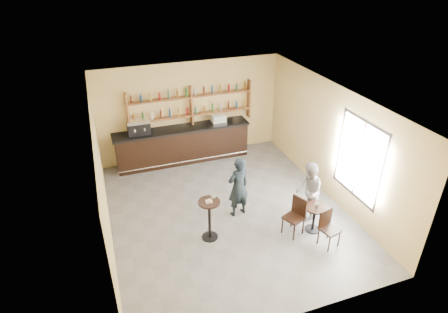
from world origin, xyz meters
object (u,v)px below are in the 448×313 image
object	(u,v)px
chair_west	(294,217)
cafe_table	(314,218)
pedestal_table	(209,220)
espresso_machine	(139,127)
chair_south	(330,230)
man_main	(238,187)
patron_second	(308,191)
pastry_case	(218,119)
bar_counter	(183,144)

from	to	relation	value
chair_west	cafe_table	bearing A→B (deg)	62.03
pedestal_table	chair_west	xyz separation A→B (m)	(1.97, -0.54, -0.05)
espresso_machine	chair_south	xyz separation A→B (m)	(3.57, -5.15, -0.97)
espresso_machine	cafe_table	size ratio (longest dim) A/B	0.95
man_main	patron_second	xyz separation A→B (m)	(1.64, -0.71, -0.05)
pastry_case	chair_west	distance (m)	4.60
man_main	chair_south	world-z (taller)	man_main
chair_west	man_main	bearing A→B (deg)	-163.42
espresso_machine	chair_south	distance (m)	6.34
pedestal_table	bar_counter	bearing A→B (deg)	85.09
pastry_case	chair_west	world-z (taller)	pastry_case
patron_second	espresso_machine	bearing A→B (deg)	-116.96
bar_counter	chair_south	world-z (taller)	bar_counter
pastry_case	patron_second	distance (m)	4.19
cafe_table	chair_south	distance (m)	0.61
chair_south	pastry_case	bearing A→B (deg)	86.78
pastry_case	espresso_machine	bearing A→B (deg)	-177.43
pedestal_table	man_main	size ratio (longest dim) A/B	0.64
man_main	patron_second	world-z (taller)	man_main
man_main	chair_west	xyz separation A→B (m)	(0.98, -1.20, -0.35)
cafe_table	man_main	bearing A→B (deg)	140.85
pastry_case	bar_counter	bearing A→B (deg)	-177.43
chair_west	patron_second	world-z (taller)	patron_second
pastry_case	pedestal_table	bearing A→B (deg)	-109.09
man_main	cafe_table	distance (m)	2.03
patron_second	chair_south	bearing A→B (deg)	18.14
bar_counter	pastry_case	size ratio (longest dim) A/B	9.46
pastry_case	chair_south	xyz separation A→B (m)	(1.00, -5.15, -0.87)
cafe_table	chair_south	xyz separation A→B (m)	(0.05, -0.60, 0.10)
pastry_case	pedestal_table	xyz separation A→B (m)	(-1.57, -3.96, -0.79)
pedestal_table	chair_west	size ratio (longest dim) A/B	1.09
patron_second	man_main	bearing A→B (deg)	-92.63
man_main	chair_west	world-z (taller)	man_main
espresso_machine	cafe_table	world-z (taller)	espresso_machine
cafe_table	chair_west	world-z (taller)	chair_west
espresso_machine	man_main	distance (m)	3.90
chair_west	bar_counter	bearing A→B (deg)	177.13
bar_counter	pedestal_table	world-z (taller)	bar_counter
pastry_case	chair_west	bearing A→B (deg)	-82.40
pedestal_table	patron_second	world-z (taller)	patron_second
chair_south	pedestal_table	bearing A→B (deg)	141.05
bar_counter	man_main	bearing A→B (deg)	-78.91
pedestal_table	chair_west	distance (m)	2.04
cafe_table	bar_counter	bearing A→B (deg)	115.59
bar_counter	pastry_case	xyz separation A→B (m)	(1.23, 0.00, 0.73)
cafe_table	patron_second	size ratio (longest dim) A/B	0.45
chair_west	chair_south	distance (m)	0.89
man_main	espresso_machine	bearing A→B (deg)	-71.13
pastry_case	pedestal_table	size ratio (longest dim) A/B	0.43
cafe_table	patron_second	world-z (taller)	patron_second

